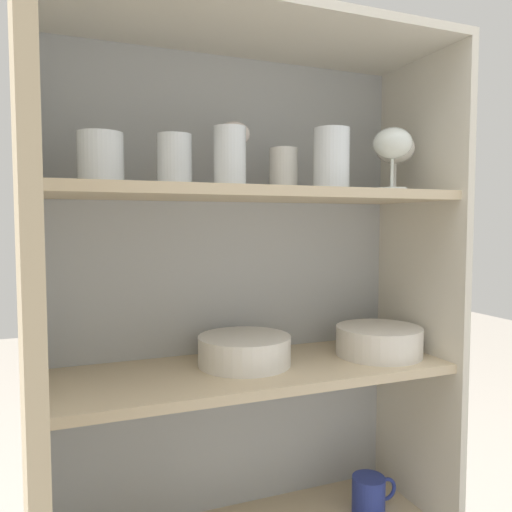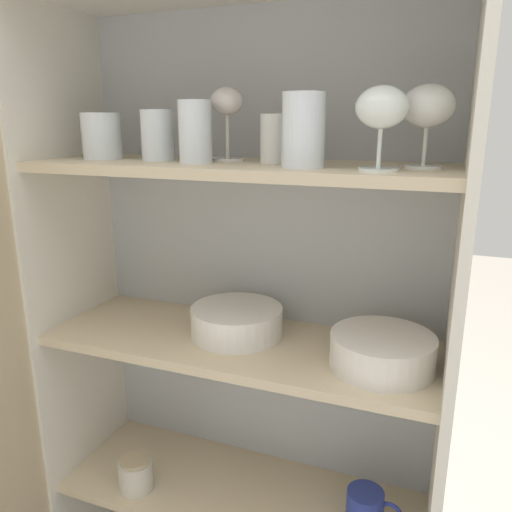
{
  "view_description": "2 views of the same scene",
  "coord_description": "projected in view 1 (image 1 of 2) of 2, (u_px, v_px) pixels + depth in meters",
  "views": [
    {
      "loc": [
        -0.38,
        -0.83,
        1.02
      ],
      "look_at": [
        0.01,
        0.15,
        0.95
      ],
      "focal_mm": 35.0,
      "sensor_mm": 36.0,
      "label": 1
    },
    {
      "loc": [
        0.39,
        -0.76,
        1.17
      ],
      "look_at": [
        0.05,
        0.12,
        0.91
      ],
      "focal_mm": 35.0,
      "sensor_mm": 36.0,
      "label": 2
    }
  ],
  "objects": [
    {
      "name": "coffee_mug_primary",
      "position": [
        369.0,
        495.0,
        1.19
      ],
      "size": [
        0.12,
        0.08,
        0.09
      ],
      "color": "#283893",
      "rests_on": "shelf_board_lower"
    },
    {
      "name": "plate_stack_white",
      "position": [
        244.0,
        350.0,
        1.08
      ],
      "size": [
        0.2,
        0.2,
        0.06
      ],
      "color": "white",
      "rests_on": "shelf_board_middle"
    },
    {
      "name": "tumbler_glass_2",
      "position": [
        331.0,
        159.0,
        1.03
      ],
      "size": [
        0.08,
        0.08,
        0.13
      ],
      "color": "white",
      "rests_on": "shelf_board_upper"
    },
    {
      "name": "tumbler_glass_1",
      "position": [
        175.0,
        161.0,
        0.96
      ],
      "size": [
        0.07,
        0.07,
        0.1
      ],
      "color": "white",
      "rests_on": "shelf_board_upper"
    },
    {
      "name": "cupboard_top_panel",
      "position": [
        254.0,
        30.0,
        1.01
      ],
      "size": [
        0.86,
        0.33,
        0.02
      ],
      "primitive_type": "cube",
      "color": "silver",
      "rests_on": "cupboard_side_left"
    },
    {
      "name": "cupboard_back_panel",
      "position": [
        231.0,
        355.0,
        1.2
      ],
      "size": [
        0.86,
        0.02,
        1.4
      ],
      "primitive_type": "cube",
      "color": "#B2B7BC",
      "rests_on": "ground_plane"
    },
    {
      "name": "tumbler_glass_0",
      "position": [
        101.0,
        159.0,
        0.91
      ],
      "size": [
        0.08,
        0.08,
        0.1
      ],
      "color": "white",
      "rests_on": "shelf_board_upper"
    },
    {
      "name": "wine_glass_2",
      "position": [
        395.0,
        150.0,
        1.15
      ],
      "size": [
        0.09,
        0.09,
        0.14
      ],
      "color": "white",
      "rests_on": "shelf_board_upper"
    },
    {
      "name": "mixing_bowl_large",
      "position": [
        379.0,
        340.0,
        1.15
      ],
      "size": [
        0.2,
        0.2,
        0.07
      ],
      "color": "silver",
      "rests_on": "shelf_board_middle"
    },
    {
      "name": "cupboard_side_left",
      "position": [
        38.0,
        399.0,
        0.91
      ],
      "size": [
        0.02,
        0.33,
        1.4
      ],
      "primitive_type": "cube",
      "color": "silver",
      "rests_on": "ground_plane"
    },
    {
      "name": "wine_glass_1",
      "position": [
        392.0,
        146.0,
        1.06
      ],
      "size": [
        0.08,
        0.08,
        0.13
      ],
      "color": "white",
      "rests_on": "shelf_board_upper"
    },
    {
      "name": "wine_glass_0",
      "position": [
        234.0,
        141.0,
        1.05
      ],
      "size": [
        0.07,
        0.07,
        0.14
      ],
      "color": "silver",
      "rests_on": "shelf_board_upper"
    },
    {
      "name": "shelf_board_middle",
      "position": [
        254.0,
        371.0,
        1.06
      ],
      "size": [
        0.83,
        0.29,
        0.02
      ],
      "primitive_type": "cube",
      "color": "beige"
    },
    {
      "name": "tumbler_glass_4",
      "position": [
        284.0,
        170.0,
        1.08
      ],
      "size": [
        0.06,
        0.06,
        0.09
      ],
      "color": "white",
      "rests_on": "shelf_board_upper"
    },
    {
      "name": "cupboard_door",
      "position": [
        33.0,
        508.0,
        0.56
      ],
      "size": [
        0.05,
        0.43,
        1.4
      ],
      "color": "tan",
      "rests_on": "ground_plane"
    },
    {
      "name": "shelf_board_upper",
      "position": [
        254.0,
        194.0,
        1.04
      ],
      "size": [
        0.83,
        0.29,
        0.02
      ],
      "primitive_type": "cube",
      "color": "beige"
    },
    {
      "name": "tumbler_glass_3",
      "position": [
        230.0,
        157.0,
        0.97
      ],
      "size": [
        0.06,
        0.06,
        0.12
      ],
      "color": "white",
      "rests_on": "shelf_board_upper"
    },
    {
      "name": "cupboard_side_right",
      "position": [
        416.0,
        354.0,
        1.22
      ],
      "size": [
        0.02,
        0.33,
        1.4
      ],
      "primitive_type": "cube",
      "color": "silver",
      "rests_on": "ground_plane"
    }
  ]
}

